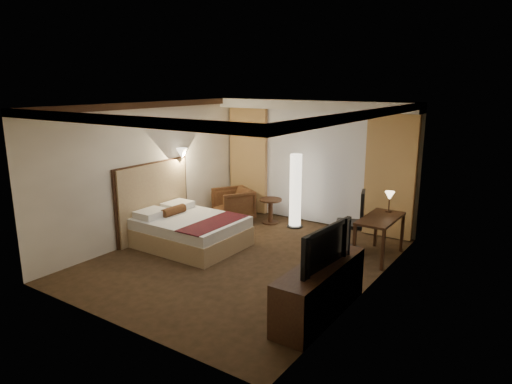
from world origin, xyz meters
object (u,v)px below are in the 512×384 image
Objects in this scene: bed at (191,232)px; dresser at (320,290)px; floor_lamp at (295,191)px; armchair at (233,203)px; desk at (379,238)px; side_table at (270,211)px; office_chair at (349,222)px; television at (320,241)px.

dresser is at bearing -17.72° from bed.
floor_lamp is at bearing 124.24° from dresser.
bed is 2.39× the size of armchair.
dresser is at bearing -55.76° from floor_lamp.
bed is 1.04× the size of dresser.
desk is at bearing 24.15° from bed.
floor_lamp is (0.58, 0.07, 0.53)m from side_table.
bed is 2.45m from floor_lamp.
armchair reaches higher than desk.
dresser is at bearing -94.06° from office_chair.
office_chair is (-0.55, -0.05, 0.21)m from desk.
dresser is (0.60, -2.41, -0.23)m from office_chair.
armchair is at bearing 173.90° from desk.
television reaches higher than bed.
television is (3.20, -1.03, 0.77)m from bed.
office_chair is 1.01× the size of television.
television is (3.54, -2.84, 0.65)m from armchair.
office_chair is at bearing 18.24° from television.
armchair reaches higher than side_table.
office_chair is (1.56, -0.77, -0.22)m from floor_lamp.
office_chair reaches higher than television.
desk is at bearing -12.98° from office_chair.
television is (0.02, -2.46, 0.68)m from desk.
side_table is at bearing 45.97° from television.
dresser reaches higher than side_table.
office_chair is at bearing 21.94° from armchair.
television is (2.72, -3.11, 0.77)m from side_table.
office_chair reaches higher than desk.
floor_lamp is at bearing 135.64° from office_chair.
armchair is 0.43× the size of dresser.
floor_lamp is 1.37× the size of office_chair.
side_table is (0.83, 0.27, -0.12)m from armchair.
armchair is at bearing -161.62° from side_table.
dresser is at bearing -8.32° from armchair.
office_chair reaches higher than armchair.
dresser is 1.59× the size of television.
desk is 2.46m from dresser.
dresser is at bearing -88.84° from desk.
floor_lamp is at bearing 43.68° from armchair.
desk is 0.60m from office_chair.
office_chair is at bearing 27.65° from bed.
dresser is (3.57, -2.84, -0.04)m from armchair.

